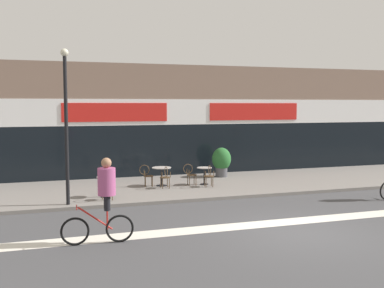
# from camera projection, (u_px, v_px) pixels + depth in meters

# --- Properties ---
(ground_plane) EXTENTS (120.00, 120.00, 0.00)m
(ground_plane) POSITION_uv_depth(u_px,v_px,m) (298.00, 232.00, 12.19)
(ground_plane) COLOR #424244
(sidewalk_slab) EXTENTS (40.00, 5.50, 0.12)m
(sidewalk_slab) POSITION_uv_depth(u_px,v_px,m) (208.00, 185.00, 19.07)
(sidewalk_slab) COLOR slate
(sidewalk_slab) RESTS_ON ground
(storefront_facade) EXTENTS (40.00, 4.06, 5.35)m
(storefront_facade) POSITION_uv_depth(u_px,v_px,m) (177.00, 120.00, 23.31)
(storefront_facade) COLOR #7F6656
(storefront_facade) RESTS_ON ground
(bike_lane_stripe) EXTENTS (36.00, 0.70, 0.01)m
(bike_lane_stripe) POSITION_uv_depth(u_px,v_px,m) (279.00, 223.00, 13.20)
(bike_lane_stripe) COLOR silver
(bike_lane_stripe) RESTS_ON ground
(bistro_table_0) EXTENTS (0.61, 0.61, 0.75)m
(bistro_table_0) POSITION_uv_depth(u_px,v_px,m) (105.00, 183.00, 16.26)
(bistro_table_0) COLOR black
(bistro_table_0) RESTS_ON sidewalk_slab
(bistro_table_1) EXTENTS (0.79, 0.79, 0.77)m
(bistro_table_1) POSITION_uv_depth(u_px,v_px,m) (162.00, 172.00, 18.49)
(bistro_table_1) COLOR black
(bistro_table_1) RESTS_ON sidewalk_slab
(bistro_table_2) EXTENTS (0.63, 0.63, 0.72)m
(bistro_table_2) POSITION_uv_depth(u_px,v_px,m) (204.00, 172.00, 18.80)
(bistro_table_2) COLOR black
(bistro_table_2) RESTS_ON sidewalk_slab
(cafe_chair_0_near) EXTENTS (0.45, 0.60, 0.90)m
(cafe_chair_0_near) POSITION_uv_depth(u_px,v_px,m) (108.00, 186.00, 15.67)
(cafe_chair_0_near) COLOR #4C3823
(cafe_chair_0_near) RESTS_ON sidewalk_slab
(cafe_chair_1_near) EXTENTS (0.41, 0.58, 0.90)m
(cafe_chair_1_near) POSITION_uv_depth(u_px,v_px,m) (165.00, 176.00, 17.90)
(cafe_chair_1_near) COLOR #4C3823
(cafe_chair_1_near) RESTS_ON sidewalk_slab
(cafe_chair_1_side) EXTENTS (0.60, 0.45, 0.90)m
(cafe_chair_1_side) POSITION_uv_depth(u_px,v_px,m) (147.00, 174.00, 18.31)
(cafe_chair_1_side) COLOR #4C3823
(cafe_chair_1_side) RESTS_ON sidewalk_slab
(cafe_chair_2_near) EXTENTS (0.45, 0.60, 0.90)m
(cafe_chair_2_near) POSITION_uv_depth(u_px,v_px,m) (209.00, 175.00, 18.21)
(cafe_chair_2_near) COLOR #4C3823
(cafe_chair_2_near) RESTS_ON sidewalk_slab
(cafe_chair_2_side) EXTENTS (0.58, 0.41, 0.90)m
(cafe_chair_2_side) POSITION_uv_depth(u_px,v_px,m) (190.00, 173.00, 18.61)
(cafe_chair_2_side) COLOR #4C3823
(cafe_chair_2_side) RESTS_ON sidewalk_slab
(planter_pot) EXTENTS (0.88, 0.88, 1.36)m
(planter_pot) POSITION_uv_depth(u_px,v_px,m) (221.00, 161.00, 20.86)
(planter_pot) COLOR #4C4C51
(planter_pot) RESTS_ON sidewalk_slab
(lamp_post) EXTENTS (0.26, 0.26, 5.17)m
(lamp_post) POSITION_uv_depth(u_px,v_px,m) (66.00, 116.00, 14.81)
(lamp_post) COLOR black
(lamp_post) RESTS_ON sidewalk_slab
(cyclist_1) EXTENTS (1.80, 0.52, 2.16)m
(cyclist_1) POSITION_uv_depth(u_px,v_px,m) (104.00, 194.00, 11.14)
(cyclist_1) COLOR black
(cyclist_1) RESTS_ON ground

